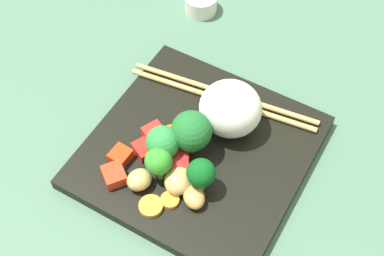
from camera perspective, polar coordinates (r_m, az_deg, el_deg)
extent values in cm
cube|color=#446A52|center=(67.27, 0.67, -3.31)|extent=(110.00, 110.00, 2.00)
cube|color=black|center=(65.77, 0.69, -2.48)|extent=(25.29, 25.29, 1.58)
ellipsoid|color=silver|center=(64.49, 4.02, 2.03)|extent=(8.29, 8.00, 6.70)
cylinder|color=#68A049|center=(61.45, 0.81, -5.54)|extent=(2.13, 2.33, 2.43)
sphere|color=#0D541A|center=(59.41, 0.94, -4.69)|extent=(3.24, 3.24, 3.24)
cylinder|color=#69A945|center=(62.39, -3.27, -4.52)|extent=(1.22, 1.26, 1.89)
sphere|color=#319128|center=(60.55, -3.50, -3.45)|extent=(3.15, 3.15, 3.15)
cylinder|color=#7ABD4E|center=(63.95, 0.03, -1.75)|extent=(1.86, 1.83, 2.51)
sphere|color=#1D6429|center=(61.66, -0.07, -0.31)|extent=(4.75, 4.75, 4.75)
cylinder|color=#77B75A|center=(63.57, -3.07, -2.40)|extent=(1.92, 1.75, 2.48)
sphere|color=#298339|center=(61.45, -3.06, -1.50)|extent=(3.86, 3.86, 3.86)
cylinder|color=orange|center=(65.95, -2.10, -0.71)|extent=(2.95, 2.95, 0.46)
cylinder|color=#FC9E28|center=(61.29, -2.31, -7.50)|extent=(2.19, 2.19, 0.52)
cylinder|color=orange|center=(61.02, -4.31, -8.12)|extent=(2.78, 2.78, 0.57)
cube|color=red|center=(64.56, -4.83, -2.12)|extent=(3.43, 3.47, 1.26)
cube|color=red|center=(62.63, -1.51, -3.75)|extent=(3.44, 3.41, 2.21)
cube|color=red|center=(62.89, -8.11, -4.88)|extent=(3.61, 3.55, 1.45)
cube|color=red|center=(64.23, -7.46, -2.90)|extent=(2.34, 2.49, 1.35)
cube|color=red|center=(65.51, -4.02, -0.52)|extent=(2.88, 3.02, 1.63)
ellipsoid|color=tan|center=(61.74, -5.52, -5.39)|extent=(3.55, 3.74, 2.32)
ellipsoid|color=tan|center=(60.65, 0.21, -7.18)|extent=(3.85, 3.85, 1.87)
ellipsoid|color=tan|center=(61.37, -1.35, -5.44)|extent=(3.48, 3.98, 2.47)
cylinder|color=tan|center=(69.81, 3.40, 3.65)|extent=(24.72, 3.37, 0.68)
cylinder|color=tan|center=(69.12, 3.06, 2.97)|extent=(24.72, 3.37, 0.68)
cylinder|color=silver|center=(82.30, 0.93, 12.86)|extent=(4.73, 4.73, 2.67)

